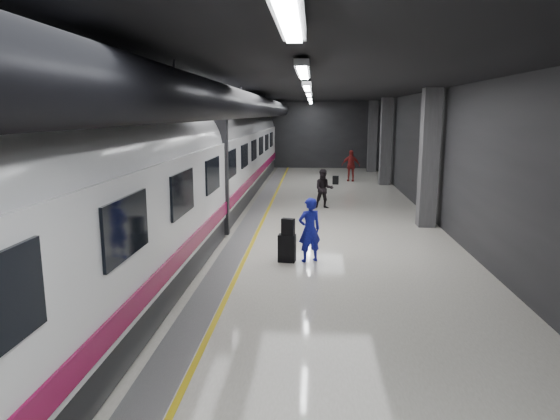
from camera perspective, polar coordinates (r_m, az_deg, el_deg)
name	(u,v)px	position (r m, az deg, el deg)	size (l,w,h in m)	color
ground	(286,238)	(15.03, 0.71, -3.26)	(40.00, 40.00, 0.00)	white
platform_hall	(279,119)	(15.55, -0.14, 10.39)	(10.02, 40.02, 4.51)	black
train	(177,169)	(15.19, -11.64, 4.60)	(3.05, 38.00, 4.05)	black
traveler_main	(310,230)	(12.57, 3.39, -2.27)	(0.60, 0.39, 1.64)	#1922C0
suitcase_main	(287,248)	(12.62, 0.80, -4.38)	(0.43, 0.27, 0.70)	black
shoulder_bag	(288,227)	(12.45, 0.93, -1.94)	(0.32, 0.17, 0.42)	black
traveler_far_a	(324,189)	(19.70, 5.03, 2.41)	(0.75, 0.59, 1.55)	black
traveler_far_b	(351,166)	(28.01, 8.08, 5.05)	(1.01, 0.42, 1.72)	maroon
suitcase_far	(336,180)	(26.65, 6.37, 3.42)	(0.31, 0.20, 0.45)	black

